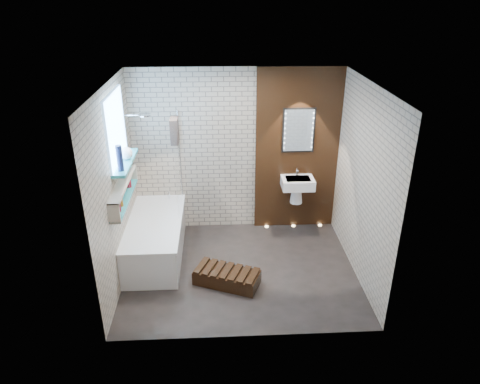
{
  "coord_description": "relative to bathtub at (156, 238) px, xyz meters",
  "views": [
    {
      "loc": [
        -0.28,
        -5.19,
        3.68
      ],
      "look_at": [
        0.0,
        0.15,
        1.15
      ],
      "focal_mm": 33.15,
      "sensor_mm": 36.0,
      "label": 1
    }
  ],
  "objects": [
    {
      "name": "led_mirror",
      "position": [
        2.17,
        0.78,
        1.36
      ],
      "size": [
        0.5,
        0.02,
        0.7
      ],
      "color": "black",
      "rests_on": "walnut_panel"
    },
    {
      "name": "sill_vases",
      "position": [
        -0.28,
        -0.16,
        1.37
      ],
      "size": [
        0.17,
        0.52,
        0.33
      ],
      "color": "#161E3E",
      "rests_on": "clerestory_window"
    },
    {
      "name": "display_niche",
      "position": [
        -0.31,
        -0.3,
        0.91
      ],
      "size": [
        0.14,
        1.3,
        0.26
      ],
      "color": "teal",
      "rests_on": "room_shell"
    },
    {
      "name": "shower_head",
      "position": [
        -0.08,
        0.5,
        1.71
      ],
      "size": [
        0.18,
        0.18,
        0.02
      ],
      "primitive_type": "cylinder",
      "color": "silver",
      "rests_on": "room_shell"
    },
    {
      "name": "towel",
      "position": [
        0.35,
        0.24,
        1.56
      ],
      "size": [
        0.1,
        0.27,
        0.35
      ],
      "primitive_type": "cube",
      "color": "black",
      "rests_on": "bath_screen"
    },
    {
      "name": "ground",
      "position": [
        1.22,
        -0.45,
        -0.29
      ],
      "size": [
        3.2,
        3.2,
        0.0
      ],
      "primitive_type": "plane",
      "color": "black",
      "rests_on": "ground"
    },
    {
      "name": "clerestory_window",
      "position": [
        -0.34,
        -0.1,
        1.61
      ],
      "size": [
        0.18,
        1.0,
        0.94
      ],
      "color": "#7FADE0",
      "rests_on": "room_shell"
    },
    {
      "name": "walnut_panel",
      "position": [
        2.17,
        0.82,
        1.01
      ],
      "size": [
        1.3,
        0.06,
        2.6
      ],
      "primitive_type": "cube",
      "color": "black",
      "rests_on": "ground"
    },
    {
      "name": "bathtub",
      "position": [
        0.0,
        0.0,
        0.0
      ],
      "size": [
        0.79,
        1.74,
        0.7
      ],
      "color": "white",
      "rests_on": "ground"
    },
    {
      "name": "walnut_step",
      "position": [
        1.02,
        -0.75,
        -0.2
      ],
      "size": [
        0.94,
        0.68,
        0.19
      ],
      "primitive_type": "cube",
      "rotation": [
        0.0,
        0.0,
        -0.39
      ],
      "color": "black",
      "rests_on": "ground"
    },
    {
      "name": "bath_screen",
      "position": [
        0.35,
        0.44,
        0.99
      ],
      "size": [
        0.01,
        0.78,
        1.4
      ],
      "primitive_type": "cube",
      "color": "white",
      "rests_on": "bathtub"
    },
    {
      "name": "floor_uplights",
      "position": [
        2.17,
        0.75,
        -0.29
      ],
      "size": [
        0.96,
        0.06,
        0.01
      ],
      "color": "#FFD899",
      "rests_on": "ground"
    },
    {
      "name": "room_shell",
      "position": [
        1.22,
        -0.45,
        1.01
      ],
      "size": [
        3.24,
        3.2,
        2.6
      ],
      "color": "tan",
      "rests_on": "ground"
    },
    {
      "name": "niche_bottles",
      "position": [
        -0.31,
        -0.3,
        0.88
      ],
      "size": [
        0.06,
        0.79,
        0.16
      ],
      "color": "maroon",
      "rests_on": "display_niche"
    },
    {
      "name": "washbasin",
      "position": [
        2.17,
        0.62,
        0.5
      ],
      "size": [
        0.5,
        0.36,
        0.58
      ],
      "color": "white",
      "rests_on": "walnut_panel"
    }
  ]
}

